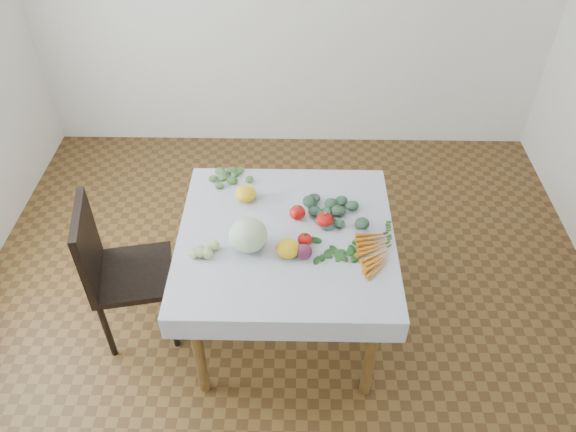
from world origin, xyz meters
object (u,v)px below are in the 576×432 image
table (286,249)px  heirloom_back (246,194)px  cabbage (248,235)px  carrot_bunch (375,251)px  chair (114,266)px

table → heirloom_back: size_ratio=8.53×
cabbage → carrot_bunch: size_ratio=0.58×
chair → heirloom_back: bearing=23.9°
table → chair: chair is taller
table → cabbage: size_ratio=5.20×
heirloom_back → chair: bearing=-156.1°
cabbage → chair: bearing=175.2°
chair → heirloom_back: chair is taller
cabbage → carrot_bunch: cabbage is taller
chair → carrot_bunch: 1.41m
cabbage → table: bearing=27.5°
heirloom_back → carrot_bunch: size_ratio=0.35×
heirloom_back → carrot_bunch: (0.68, -0.40, -0.03)m
heirloom_back → carrot_bunch: 0.79m
chair → carrot_bunch: bearing=-3.7°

